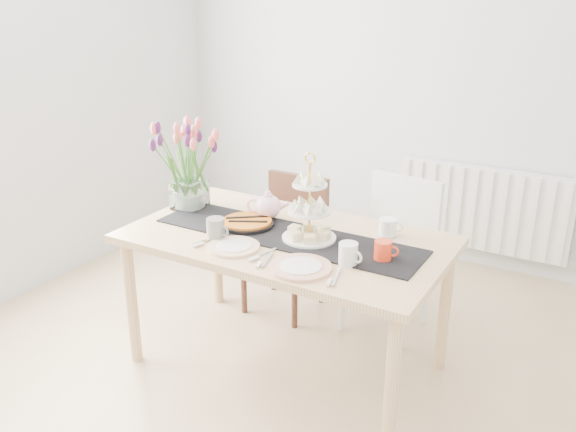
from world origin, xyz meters
The scene contains 16 objects.
room_shell centered at (0.00, 0.00, 1.30)m, with size 4.50×4.50×4.50m.
radiator centered at (0.50, 2.19, 0.45)m, with size 1.20×0.08×0.60m, color white.
dining_table centered at (-0.08, 0.44, 0.67)m, with size 1.60×0.90×0.75m.
chair_brown centered at (-0.41, 1.05, 0.48)m, with size 0.41×0.41×0.83m.
chair_white centered at (0.23, 1.15, 0.52)m, with size 0.49×0.49×0.89m.
table_runner centered at (-0.08, 0.44, 0.75)m, with size 1.40×0.35×0.01m, color black.
tulip_vase centered at (-0.76, 0.52, 1.08)m, with size 0.60×0.60×0.51m.
cake_stand centered at (0.04, 0.46, 0.86)m, with size 0.27×0.27×0.39m.
teapot centered at (-0.29, 0.60, 0.82)m, with size 0.23×0.18×0.15m, color white, non-canonical shape.
cream_jug centered at (0.35, 0.70, 0.79)m, with size 0.09×0.09×0.09m, color white.
tart_tin centered at (-0.33, 0.46, 0.77)m, with size 0.29×0.29×0.04m.
mug_grey centered at (-0.37, 0.24, 0.80)m, with size 0.09×0.09×0.11m, color slate.
mug_white centered at (0.32, 0.30, 0.80)m, with size 0.09×0.09×0.10m, color silver.
mug_orange centered at (0.44, 0.41, 0.80)m, with size 0.08×0.08×0.10m, color #F7391B.
plate_left centered at (-0.23, 0.19, 0.76)m, with size 0.25×0.25×0.01m, color white.
plate_right centered at (0.16, 0.15, 0.76)m, with size 0.28×0.28×0.01m, color silver.
Camera 1 is at (1.34, -1.99, 1.93)m, focal length 38.00 mm.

